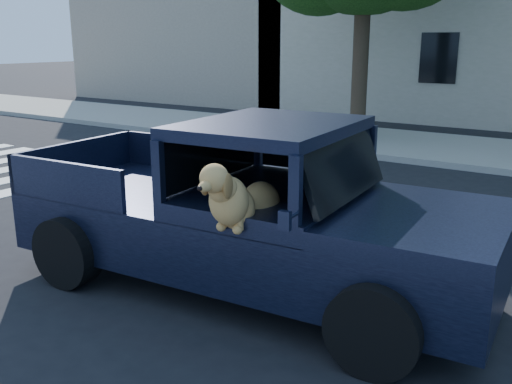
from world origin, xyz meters
The scene contains 4 objects.
ground centered at (0.00, 0.00, 0.00)m, with size 120.00×120.00×0.00m, color black.
far_sidewalk centered at (0.00, 9.20, 0.07)m, with size 60.00×4.00×0.15m, color gray.
building_left centered at (-15.00, 16.50, 4.00)m, with size 12.00×6.00×8.00m, color tan.
pickup_truck centered at (-0.96, -0.40, 0.66)m, with size 5.58×2.92×1.95m.
Camera 1 is at (2.63, -5.45, 2.79)m, focal length 40.00 mm.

